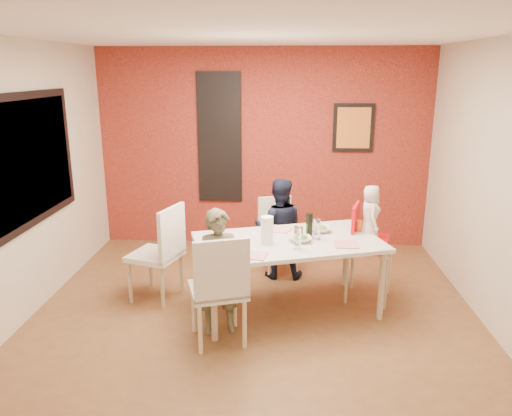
# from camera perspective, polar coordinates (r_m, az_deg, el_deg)

# --- Properties ---
(ground) EXTENTS (4.50, 4.50, 0.00)m
(ground) POSITION_cam_1_polar(r_m,az_deg,el_deg) (5.15, -0.19, -12.24)
(ground) COLOR brown
(ground) RESTS_ON ground
(ceiling) EXTENTS (4.50, 4.50, 0.02)m
(ceiling) POSITION_cam_1_polar(r_m,az_deg,el_deg) (4.56, -0.22, 19.31)
(ceiling) COLOR white
(ceiling) RESTS_ON wall_back
(wall_back) EXTENTS (4.50, 0.02, 2.70)m
(wall_back) POSITION_cam_1_polar(r_m,az_deg,el_deg) (6.88, 0.89, 6.77)
(wall_back) COLOR beige
(wall_back) RESTS_ON ground
(wall_front) EXTENTS (4.50, 0.02, 2.70)m
(wall_front) POSITION_cam_1_polar(r_m,az_deg,el_deg) (2.54, -3.16, -8.91)
(wall_front) COLOR beige
(wall_front) RESTS_ON ground
(wall_left) EXTENTS (0.02, 4.50, 2.70)m
(wall_left) POSITION_cam_1_polar(r_m,az_deg,el_deg) (5.30, -25.30, 2.61)
(wall_left) COLOR beige
(wall_left) RESTS_ON ground
(wall_right) EXTENTS (0.02, 4.50, 2.70)m
(wall_right) POSITION_cam_1_polar(r_m,az_deg,el_deg) (5.07, 26.10, 1.99)
(wall_right) COLOR beige
(wall_right) RESTS_ON ground
(brick_accent_wall) EXTENTS (4.50, 0.02, 2.70)m
(brick_accent_wall) POSITION_cam_1_polar(r_m,az_deg,el_deg) (6.86, 0.88, 6.74)
(brick_accent_wall) COLOR maroon
(brick_accent_wall) RESTS_ON ground
(picture_window_frame) EXTENTS (0.05, 1.70, 1.30)m
(picture_window_frame) POSITION_cam_1_polar(r_m,az_deg,el_deg) (5.43, -24.28, 5.15)
(picture_window_frame) COLOR black
(picture_window_frame) RESTS_ON wall_left
(picture_window_pane) EXTENTS (0.02, 1.55, 1.15)m
(picture_window_pane) POSITION_cam_1_polar(r_m,az_deg,el_deg) (5.42, -24.14, 5.16)
(picture_window_pane) COLOR black
(picture_window_pane) RESTS_ON wall_left
(glassblock_strip) EXTENTS (0.55, 0.03, 1.70)m
(glassblock_strip) POSITION_cam_1_polar(r_m,az_deg,el_deg) (6.88, -4.17, 7.98)
(glassblock_strip) COLOR silver
(glassblock_strip) RESTS_ON wall_back
(glassblock_surround) EXTENTS (0.60, 0.03, 1.76)m
(glassblock_surround) POSITION_cam_1_polar(r_m,az_deg,el_deg) (6.87, -4.17, 7.98)
(glassblock_surround) COLOR black
(glassblock_surround) RESTS_ON wall_back
(art_print_frame) EXTENTS (0.54, 0.03, 0.64)m
(art_print_frame) POSITION_cam_1_polar(r_m,az_deg,el_deg) (6.86, 11.07, 8.98)
(art_print_frame) COLOR black
(art_print_frame) RESTS_ON wall_back
(art_print_canvas) EXTENTS (0.44, 0.01, 0.54)m
(art_print_canvas) POSITION_cam_1_polar(r_m,az_deg,el_deg) (6.85, 11.09, 8.97)
(art_print_canvas) COLOR orange
(art_print_canvas) RESTS_ON wall_back
(dining_table) EXTENTS (2.04, 1.50, 0.76)m
(dining_table) POSITION_cam_1_polar(r_m,az_deg,el_deg) (5.02, 3.70, -4.41)
(dining_table) COLOR silver
(dining_table) RESTS_ON ground
(chair_near) EXTENTS (0.61, 0.61, 1.04)m
(chair_near) POSITION_cam_1_polar(r_m,az_deg,el_deg) (4.42, -4.19, -8.79)
(chair_near) COLOR beige
(chair_near) RESTS_ON ground
(chair_far) EXTENTS (0.53, 0.53, 0.90)m
(chair_far) POSITION_cam_1_polar(r_m,az_deg,el_deg) (6.12, 2.41, -2.52)
(chair_far) COLOR white
(chair_far) RESTS_ON ground
(chair_left) EXTENTS (0.61, 0.61, 1.05)m
(chair_left) POSITION_cam_1_polar(r_m,az_deg,el_deg) (5.35, -10.66, -4.57)
(chair_left) COLOR white
(chair_left) RESTS_ON ground
(high_chair) EXTENTS (0.54, 0.54, 1.04)m
(high_chair) POSITION_cam_1_polar(r_m,az_deg,el_deg) (5.42, 12.42, -3.95)
(high_chair) COLOR red
(high_chair) RESTS_ON ground
(child_near) EXTENTS (0.50, 0.41, 1.20)m
(child_near) POSITION_cam_1_polar(r_m,az_deg,el_deg) (4.64, -4.16, -7.33)
(child_near) COLOR brown
(child_near) RESTS_ON ground
(child_far) EXTENTS (0.59, 0.46, 1.20)m
(child_far) POSITION_cam_1_polar(r_m,az_deg,el_deg) (5.87, 2.63, -2.35)
(child_far) COLOR black
(child_far) RESTS_ON ground
(toddler) EXTENTS (0.23, 0.33, 0.64)m
(toddler) POSITION_cam_1_polar(r_m,az_deg,el_deg) (5.32, 12.92, -0.85)
(toddler) COLOR beige
(toddler) RESTS_ON high_chair
(plate_near_left) EXTENTS (0.25, 0.25, 0.01)m
(plate_near_left) POSITION_cam_1_polar(r_m,az_deg,el_deg) (4.57, -0.14, -5.44)
(plate_near_left) COLOR white
(plate_near_left) RESTS_ON dining_table
(plate_far_mid) EXTENTS (0.29, 0.29, 0.01)m
(plate_far_mid) POSITION_cam_1_polar(r_m,az_deg,el_deg) (5.30, 2.74, -2.44)
(plate_far_mid) COLOR white
(plate_far_mid) RESTS_ON dining_table
(plate_near_right) EXTENTS (0.22, 0.22, 0.01)m
(plate_near_right) POSITION_cam_1_polar(r_m,az_deg,el_deg) (4.92, 10.30, -4.12)
(plate_near_right) COLOR silver
(plate_near_right) RESTS_ON dining_table
(plate_far_left) EXTENTS (0.24, 0.24, 0.01)m
(plate_far_left) POSITION_cam_1_polar(r_m,az_deg,el_deg) (5.15, -4.42, -3.05)
(plate_far_left) COLOR white
(plate_far_left) RESTS_ON dining_table
(salad_bowl_a) EXTENTS (0.27, 0.27, 0.05)m
(salad_bowl_a) POSITION_cam_1_polar(r_m,az_deg,el_deg) (4.96, 5.06, -3.54)
(salad_bowl_a) COLOR white
(salad_bowl_a) RESTS_ON dining_table
(salad_bowl_b) EXTENTS (0.24, 0.24, 0.05)m
(salad_bowl_b) POSITION_cam_1_polar(r_m,az_deg,el_deg) (5.28, 7.33, -2.42)
(salad_bowl_b) COLOR silver
(salad_bowl_b) RESTS_ON dining_table
(wine_bottle) EXTENTS (0.07, 0.07, 0.26)m
(wine_bottle) POSITION_cam_1_polar(r_m,az_deg,el_deg) (5.04, 6.10, -2.02)
(wine_bottle) COLOR black
(wine_bottle) RESTS_ON dining_table
(wine_glass_a) EXTENTS (0.07, 0.07, 0.21)m
(wine_glass_a) POSITION_cam_1_polar(r_m,az_deg,el_deg) (4.73, 4.77, -3.48)
(wine_glass_a) COLOR white
(wine_glass_a) RESTS_ON dining_table
(wine_glass_b) EXTENTS (0.07, 0.07, 0.21)m
(wine_glass_b) POSITION_cam_1_polar(r_m,az_deg,el_deg) (5.02, 6.93, -2.40)
(wine_glass_b) COLOR white
(wine_glass_b) RESTS_ON dining_table
(paper_towel_roll) EXTENTS (0.12, 0.12, 0.27)m
(paper_towel_roll) POSITION_cam_1_polar(r_m,az_deg,el_deg) (4.84, 1.26, -2.56)
(paper_towel_roll) COLOR white
(paper_towel_roll) RESTS_ON dining_table
(condiment_red) EXTENTS (0.04, 0.04, 0.14)m
(condiment_red) POSITION_cam_1_polar(r_m,az_deg,el_deg) (5.02, 4.58, -2.76)
(condiment_red) COLOR red
(condiment_red) RESTS_ON dining_table
(condiment_green) EXTENTS (0.04, 0.04, 0.15)m
(condiment_green) POSITION_cam_1_polar(r_m,az_deg,el_deg) (5.04, 5.90, -2.64)
(condiment_green) COLOR #2F7C29
(condiment_green) RESTS_ON dining_table
(condiment_brown) EXTENTS (0.04, 0.04, 0.14)m
(condiment_brown) POSITION_cam_1_polar(r_m,az_deg,el_deg) (4.99, 5.18, -2.88)
(condiment_brown) COLOR brown
(condiment_brown) RESTS_ON dining_table
(sippy_cup) EXTENTS (0.07, 0.07, 0.12)m
(sippy_cup) POSITION_cam_1_polar(r_m,az_deg,el_deg) (5.35, 11.71, -2.01)
(sippy_cup) COLOR orange
(sippy_cup) RESTS_ON dining_table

